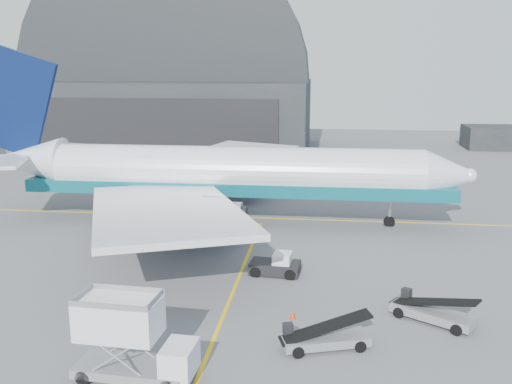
# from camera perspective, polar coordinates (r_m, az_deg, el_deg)

# --- Properties ---
(ground) EXTENTS (200.00, 200.00, 0.00)m
(ground) POSITION_cam_1_polar(r_m,az_deg,el_deg) (37.54, -2.61, -10.66)
(ground) COLOR #565659
(ground) RESTS_ON ground
(taxi_lines) EXTENTS (80.00, 42.12, 0.02)m
(taxi_lines) POSITION_cam_1_polar(r_m,az_deg,el_deg) (49.29, -0.21, -4.85)
(taxi_lines) COLOR yellow
(taxi_lines) RESTS_ON ground
(hangar) EXTENTS (50.00, 28.30, 28.00)m
(hangar) POSITION_cam_1_polar(r_m,az_deg,el_deg) (102.88, -8.98, 9.58)
(hangar) COLOR black
(hangar) RESTS_ON ground
(distant_bldg_a) EXTENTS (14.00, 8.00, 4.00)m
(distant_bldg_a) POSITION_cam_1_polar(r_m,az_deg,el_deg) (111.78, 23.56, 4.00)
(distant_bldg_a) COLOR black
(distant_bldg_a) RESTS_ON ground
(airliner) EXTENTS (47.95, 46.50, 16.83)m
(airliner) POSITION_cam_1_polar(r_m,az_deg,el_deg) (54.40, -3.95, 1.90)
(airliner) COLOR white
(airliner) RESTS_ON ground
(catering_truck) EXTENTS (5.98, 2.58, 4.02)m
(catering_truck) POSITION_cam_1_polar(r_m,az_deg,el_deg) (28.70, -12.46, -14.20)
(catering_truck) COLOR gray
(catering_truck) RESTS_ON ground
(pushback_tug) EXTENTS (3.74, 2.40, 1.65)m
(pushback_tug) POSITION_cam_1_polar(r_m,az_deg,el_deg) (41.52, 2.05, -7.38)
(pushback_tug) COLOR black
(pushback_tug) RESTS_ON ground
(belt_loader_a) EXTENTS (5.05, 2.91, 1.89)m
(belt_loader_a) POSITION_cam_1_polar(r_m,az_deg,el_deg) (31.59, 6.82, -14.30)
(belt_loader_a) COLOR gray
(belt_loader_a) RESTS_ON ground
(belt_loader_b) EXTENTS (4.95, 4.04, 1.97)m
(belt_loader_b) POSITION_cam_1_polar(r_m,az_deg,el_deg) (35.83, 17.18, -11.37)
(belt_loader_b) COLOR gray
(belt_loader_b) RESTS_ON ground
(traffic_cone) EXTENTS (0.33, 0.33, 0.47)m
(traffic_cone) POSITION_cam_1_polar(r_m,az_deg,el_deg) (34.86, 3.70, -12.18)
(traffic_cone) COLOR #F03207
(traffic_cone) RESTS_ON ground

